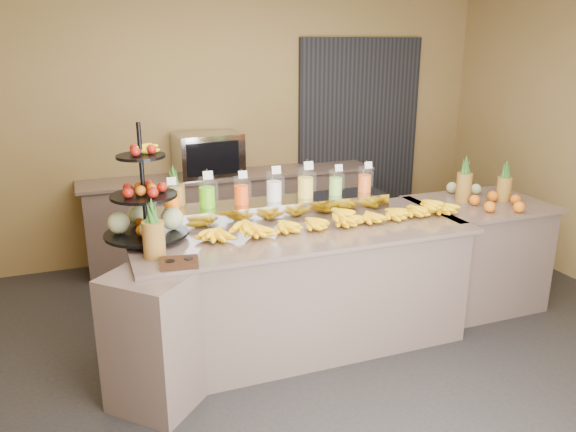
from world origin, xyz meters
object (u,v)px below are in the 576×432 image
pitcher_tray (274,210)px  condiment_caddy (180,263)px  right_fruit_pile (490,195)px  oven_warmer (208,154)px  fruit_stand (150,210)px  banana_heap (338,216)px

pitcher_tray → condiment_caddy: (-0.86, -0.69, -0.06)m
pitcher_tray → right_fruit_pile: bearing=-7.8°
condiment_caddy → oven_warmer: 2.47m
right_fruit_pile → oven_warmer: 2.76m
condiment_caddy → right_fruit_pile: 2.73m
fruit_stand → pitcher_tray: bearing=17.7°
pitcher_tray → oven_warmer: oven_warmer is taller
banana_heap → condiment_caddy: bearing=-162.7°
fruit_stand → right_fruit_pile: fruit_stand is taller
oven_warmer → condiment_caddy: bearing=-110.9°
banana_heap → right_fruit_pile: right_fruit_pile is taller
banana_heap → fruit_stand: size_ratio=2.55×
pitcher_tray → condiment_caddy: size_ratio=8.09×
pitcher_tray → right_fruit_pile: right_fruit_pile is taller
pitcher_tray → right_fruit_pile: 1.86m
fruit_stand → condiment_caddy: bearing=-71.0°
banana_heap → pitcher_tray: bearing=144.1°
pitcher_tray → banana_heap: (0.40, -0.29, -0.01)m
banana_heap → fruit_stand: 1.37m
condiment_caddy → oven_warmer: size_ratio=0.35×
condiment_caddy → oven_warmer: bearing=72.8°
fruit_stand → condiment_caddy: fruit_stand is taller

